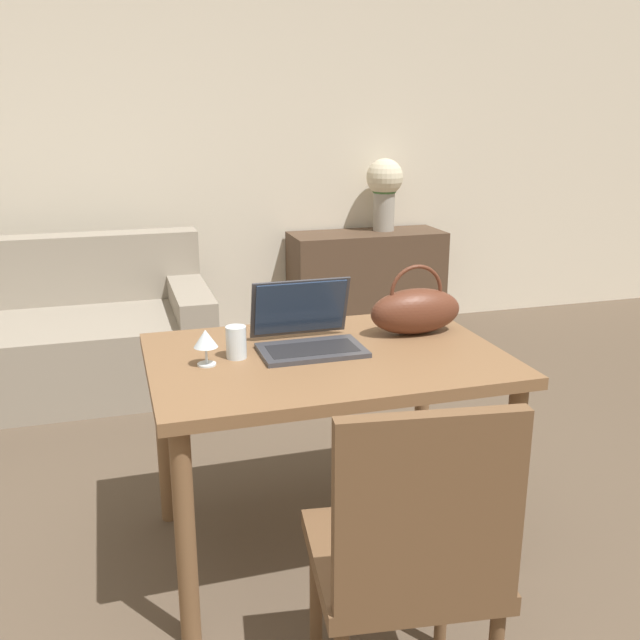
# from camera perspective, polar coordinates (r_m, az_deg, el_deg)

# --- Properties ---
(wall_back) EXTENTS (10.00, 0.06, 2.70)m
(wall_back) POSITION_cam_1_polar(r_m,az_deg,el_deg) (4.84, -10.31, 14.18)
(wall_back) COLOR beige
(wall_back) RESTS_ON ground_plane
(dining_table) EXTENTS (1.18, 0.82, 0.74)m
(dining_table) POSITION_cam_1_polar(r_m,az_deg,el_deg) (2.43, 0.48, -4.88)
(dining_table) COLOR brown
(dining_table) RESTS_ON ground_plane
(chair) EXTENTS (0.49, 0.49, 0.93)m
(chair) POSITION_cam_1_polar(r_m,az_deg,el_deg) (1.79, 7.22, -17.89)
(chair) COLOR brown
(chair) RESTS_ON ground_plane
(couch) EXTENTS (1.83, 0.93, 0.82)m
(couch) POSITION_cam_1_polar(r_m,az_deg,el_deg) (4.27, -21.27, -1.60)
(couch) COLOR gray
(couch) RESTS_ON ground_plane
(sideboard) EXTENTS (1.06, 0.40, 0.71)m
(sideboard) POSITION_cam_1_polar(r_m,az_deg,el_deg) (5.00, 3.72, 2.97)
(sideboard) COLOR #4C3828
(sideboard) RESTS_ON ground_plane
(laptop) EXTENTS (0.35, 0.30, 0.22)m
(laptop) POSITION_cam_1_polar(r_m,az_deg,el_deg) (2.45, -1.11, -0.78)
(laptop) COLOR #38383D
(laptop) RESTS_ON dining_table
(drinking_glass) EXTENTS (0.07, 0.07, 0.11)m
(drinking_glass) POSITION_cam_1_polar(r_m,az_deg,el_deg) (2.35, -6.72, -1.78)
(drinking_glass) COLOR silver
(drinking_glass) RESTS_ON dining_table
(wine_glass) EXTENTS (0.08, 0.08, 0.12)m
(wine_glass) POSITION_cam_1_polar(r_m,az_deg,el_deg) (2.29, -9.14, -1.59)
(wine_glass) COLOR silver
(wine_glass) RESTS_ON dining_table
(handbag) EXTENTS (0.34, 0.15, 0.26)m
(handbag) POSITION_cam_1_polar(r_m,az_deg,el_deg) (2.60, 7.65, 0.79)
(handbag) COLOR #592D1E
(handbag) RESTS_ON dining_table
(flower_vase) EXTENTS (0.25, 0.25, 0.49)m
(flower_vase) POSITION_cam_1_polar(r_m,az_deg,el_deg) (4.98, 5.18, 10.64)
(flower_vase) COLOR #9E998E
(flower_vase) RESTS_ON sideboard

